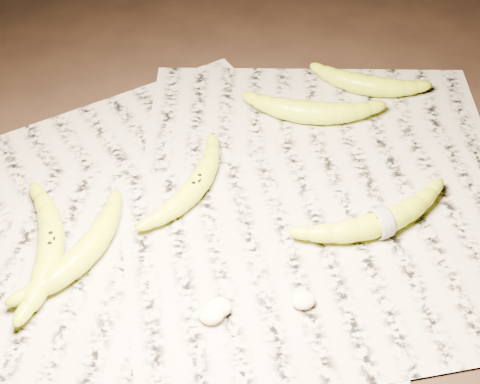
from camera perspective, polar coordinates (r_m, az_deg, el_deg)
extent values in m
plane|color=black|center=(0.97, 0.33, -1.71)|extent=(3.00, 3.00, 0.00)
cube|color=#A19C8A|center=(0.96, -0.24, -2.26)|extent=(0.90, 0.70, 0.01)
torus|color=white|center=(0.94, 11.98, -2.45)|extent=(0.01, 0.05, 0.05)
ellipsoid|color=#FFF0C5|center=(0.85, -1.81, -9.68)|extent=(0.03, 0.03, 0.02)
ellipsoid|color=#FFF0C5|center=(0.84, -2.47, -10.28)|extent=(0.03, 0.03, 0.02)
ellipsoid|color=#FFF0C5|center=(0.86, 5.42, -9.02)|extent=(0.03, 0.03, 0.02)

